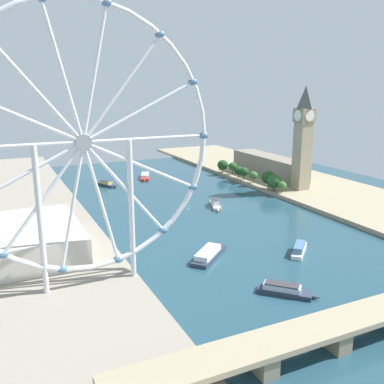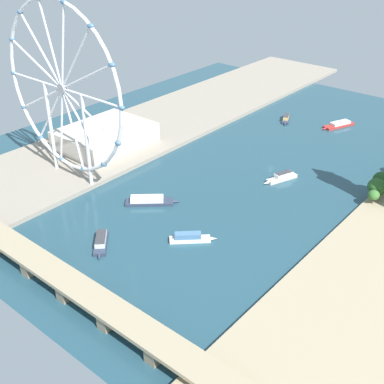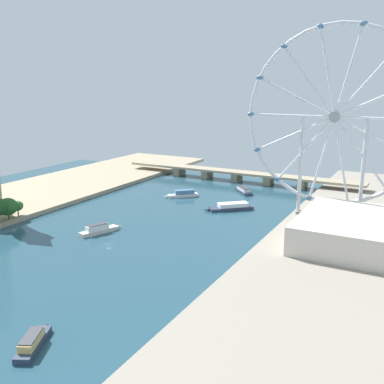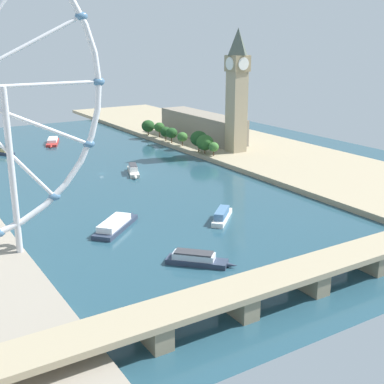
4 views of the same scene
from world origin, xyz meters
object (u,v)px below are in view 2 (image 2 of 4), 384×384
at_px(tour_boat_5, 190,238).
at_px(tour_boat_3, 149,201).
at_px(riverside_hall, 105,136).
at_px(ferris_wheel, 62,90).
at_px(tour_boat_1, 101,241).
at_px(tour_boat_2, 282,177).
at_px(tour_boat_0, 339,125).
at_px(tour_boat_4, 286,119).
at_px(river_bridge, 70,284).

bearing_deg(tour_boat_5, tour_boat_3, 118.72).
relative_size(riverside_hall, tour_boat_5, 3.04).
height_order(ferris_wheel, tour_boat_1, ferris_wheel).
height_order(tour_boat_3, tour_boat_5, tour_boat_5).
xyz_separation_m(ferris_wheel, tour_boat_2, (-110.65, -91.64, -61.92)).
relative_size(tour_boat_1, tour_boat_2, 0.82).
relative_size(tour_boat_0, tour_boat_5, 1.51).
relative_size(tour_boat_1, tour_boat_4, 0.99).
bearing_deg(riverside_hall, tour_boat_3, 155.29).
height_order(tour_boat_0, tour_boat_1, tour_boat_1).
height_order(tour_boat_2, tour_boat_3, tour_boat_2).
xyz_separation_m(river_bridge, tour_boat_5, (-14.81, -71.57, -4.53)).
distance_m(tour_boat_0, tour_boat_1, 249.17).
bearing_deg(tour_boat_2, tour_boat_3, -10.24).
bearing_deg(tour_boat_5, tour_boat_1, -179.69).
distance_m(river_bridge, tour_boat_4, 270.20).
distance_m(tour_boat_0, tour_boat_2, 117.81).
height_order(ferris_wheel, tour_boat_4, ferris_wheel).
relative_size(tour_boat_0, tour_boat_3, 1.12).
bearing_deg(tour_boat_5, riverside_hall, 114.19).
height_order(tour_boat_2, tour_boat_4, tour_boat_2).
bearing_deg(river_bridge, riverside_hall, -47.12).
distance_m(riverside_hall, tour_boat_2, 139.59).
height_order(river_bridge, tour_boat_1, river_bridge).
bearing_deg(ferris_wheel, tour_boat_0, -114.96).
relative_size(ferris_wheel, tour_boat_4, 5.26).
relative_size(river_bridge, tour_boat_2, 8.13).
distance_m(river_bridge, tour_boat_3, 92.39).
height_order(tour_boat_3, tour_boat_4, tour_boat_4).
bearing_deg(tour_boat_3, river_bridge, -111.67).
bearing_deg(tour_boat_2, riverside_hall, -51.94).
height_order(tour_boat_0, tour_boat_3, tour_boat_3).
relative_size(tour_boat_2, tour_boat_5, 1.22).
bearing_deg(tour_boat_1, tour_boat_5, 89.51).
distance_m(tour_boat_0, tour_boat_3, 201.56).
bearing_deg(ferris_wheel, tour_boat_3, -170.85).
height_order(ferris_wheel, tour_boat_3, ferris_wheel).
bearing_deg(tour_boat_2, tour_boat_5, 19.48).
distance_m(river_bridge, tour_boat_0, 285.21).
bearing_deg(tour_boat_5, tour_boat_2, 45.75).
height_order(tour_boat_2, tour_boat_5, tour_boat_2).
relative_size(riverside_hall, tour_boat_2, 2.49).
height_order(ferris_wheel, river_bridge, ferris_wheel).
relative_size(tour_boat_2, tour_boat_4, 1.21).
distance_m(tour_boat_0, tour_boat_4, 45.57).
bearing_deg(river_bridge, tour_boat_1, -60.35).
bearing_deg(river_bridge, tour_boat_4, -81.63).
distance_m(riverside_hall, tour_boat_4, 161.65).
relative_size(riverside_hall, river_bridge, 0.31).
height_order(tour_boat_0, tour_boat_4, tour_boat_4).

